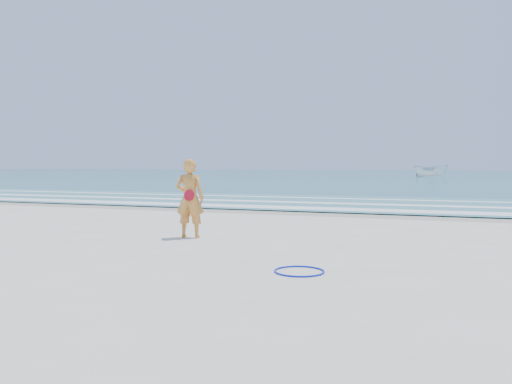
% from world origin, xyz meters
% --- Properties ---
extents(ground, '(400.00, 400.00, 0.00)m').
position_xyz_m(ground, '(0.00, 0.00, 0.00)').
color(ground, silver).
rests_on(ground, ground).
extents(wet_sand, '(400.00, 2.40, 0.00)m').
position_xyz_m(wet_sand, '(0.00, 9.00, 0.00)').
color(wet_sand, '#B2A893').
rests_on(wet_sand, ground).
extents(ocean, '(400.00, 190.00, 0.04)m').
position_xyz_m(ocean, '(0.00, 105.00, 0.02)').
color(ocean, '#19727F').
rests_on(ocean, ground).
extents(shallow, '(400.00, 10.00, 0.01)m').
position_xyz_m(shallow, '(0.00, 14.00, 0.04)').
color(shallow, '#59B7AD').
rests_on(shallow, ocean).
extents(foam_near, '(400.00, 1.40, 0.01)m').
position_xyz_m(foam_near, '(0.00, 10.30, 0.05)').
color(foam_near, white).
rests_on(foam_near, shallow).
extents(foam_mid, '(400.00, 0.90, 0.01)m').
position_xyz_m(foam_mid, '(0.00, 13.20, 0.05)').
color(foam_mid, white).
rests_on(foam_mid, shallow).
extents(foam_far, '(400.00, 0.60, 0.01)m').
position_xyz_m(foam_far, '(0.00, 16.50, 0.05)').
color(foam_far, white).
rests_on(foam_far, shallow).
extents(hoop, '(0.82, 0.82, 0.03)m').
position_xyz_m(hoop, '(2.69, -1.00, 0.01)').
color(hoop, '#0A1CC5').
rests_on(hoop, ground).
extents(boat, '(5.18, 2.55, 1.92)m').
position_xyz_m(boat, '(3.14, 71.73, 1.00)').
color(boat, white).
rests_on(boat, ocean).
extents(woman, '(0.76, 0.57, 1.88)m').
position_xyz_m(woman, '(-0.81, 1.85, 0.94)').
color(woman, orange).
rests_on(woman, ground).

